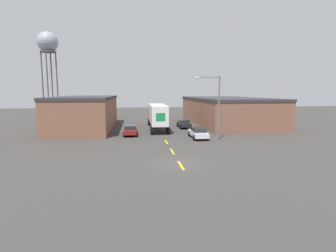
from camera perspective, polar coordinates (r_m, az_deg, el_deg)
ground_plane at (r=22.44m, az=2.56°, el=-8.14°), size 160.00×160.00×0.00m
road_centerline at (r=26.76m, az=0.94°, el=-5.55°), size 0.20×12.80×0.01m
warehouse_left at (r=45.18m, az=-17.35°, el=2.83°), size 8.60×20.69×5.27m
warehouse_right at (r=51.39m, az=12.48°, el=3.32°), size 12.29×25.60×4.93m
semi_truck at (r=42.68m, az=-2.38°, el=2.58°), size 2.80×13.57×3.98m
parked_car_right_mid at (r=34.34m, az=6.58°, el=-1.44°), size 1.96×4.74×1.41m
parked_car_right_far at (r=44.12m, az=3.49°, el=0.58°), size 1.96×4.74×1.41m
parked_car_left_far at (r=37.10m, az=-8.21°, el=-0.80°), size 1.96×4.74×1.41m
water_tower at (r=67.78m, az=-24.73°, el=15.86°), size 4.58×4.58×19.49m
street_lamp at (r=33.05m, az=10.38°, el=5.01°), size 3.13×0.32×7.96m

